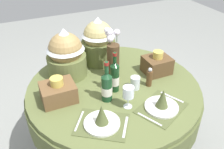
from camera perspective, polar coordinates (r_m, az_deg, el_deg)
name	(u,v)px	position (r m, az deg, el deg)	size (l,w,h in m)	color
ground	(113,148)	(2.50, 0.34, -16.84)	(8.00, 8.00, 0.00)	gray
dining_table	(114,99)	(2.06, 0.40, -5.75)	(1.42, 1.42, 0.76)	#5B6638
place_setting_left	(102,119)	(1.60, -2.40, -10.42)	(0.43, 0.41, 0.16)	#4E562F
place_setting_right	(162,103)	(1.75, 11.66, -6.57)	(0.42, 0.38, 0.16)	#4E562F
flower_vase	(113,56)	(1.98, 0.14, 4.31)	(0.13, 0.14, 0.43)	#47331E
wine_bottle_left	(115,77)	(1.84, 0.62, -0.50)	(0.07, 0.07, 0.33)	#143819
wine_bottle_centre	(107,86)	(1.75, -1.23, -2.80)	(0.08, 0.08, 0.32)	#194223
wine_glass_left	(128,93)	(1.69, 3.87, -4.27)	(0.08, 0.08, 0.17)	silver
tumbler_near_right	(135,83)	(1.92, 5.45, -1.95)	(0.08, 0.08, 0.10)	silver
pepper_mill	(149,78)	(1.95, 8.76, -0.71)	(0.05, 0.05, 0.16)	brown
gift_tub_back_left	(66,52)	(2.03, -10.80, 5.26)	(0.33, 0.33, 0.42)	olive
gift_tub_back_centre	(98,39)	(2.20, -3.26, 8.30)	(0.31, 0.31, 0.43)	#566033
woven_basket_side_left	(58,92)	(1.82, -12.52, -3.95)	(0.25, 0.21, 0.19)	brown
woven_basket_side_right	(157,64)	(2.13, 10.49, 2.35)	(0.22, 0.19, 0.20)	brown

